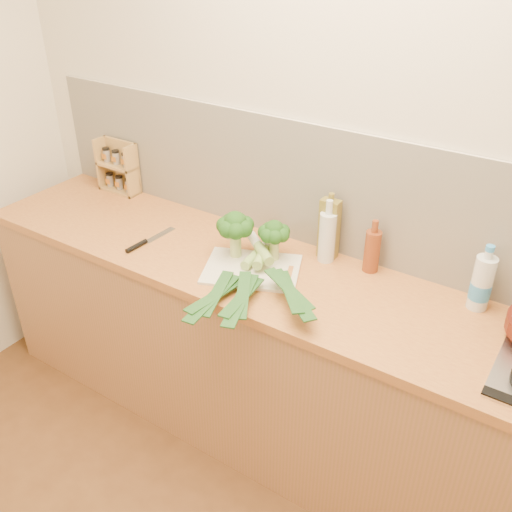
{
  "coord_description": "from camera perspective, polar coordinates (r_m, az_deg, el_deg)",
  "views": [
    {
      "loc": [
        0.85,
        -0.47,
        2.15
      ],
      "look_at": [
        -0.18,
        1.1,
        1.02
      ],
      "focal_mm": 40.0,
      "sensor_mm": 36.0,
      "label": 1
    }
  ],
  "objects": [
    {
      "name": "room_shell",
      "position": [
        2.36,
        8.95,
        5.98
      ],
      "size": [
        3.5,
        3.5,
        3.5
      ],
      "color": "beige",
      "rests_on": "ground"
    },
    {
      "name": "leek_back",
      "position": [
        2.25,
        1.48,
        -0.73
      ],
      "size": [
        0.54,
        0.43,
        0.04
      ],
      "rotation": [
        0.0,
        0.0,
        0.91
      ],
      "color": "white",
      "rests_on": "chopping_board"
    },
    {
      "name": "counter",
      "position": [
        2.53,
        4.74,
        -11.28
      ],
      "size": [
        3.2,
        0.62,
        0.9
      ],
      "color": "#A16943",
      "rests_on": "ground"
    },
    {
      "name": "broccoli_left",
      "position": [
        2.34,
        -2.09,
        2.98
      ],
      "size": [
        0.16,
        0.16,
        0.2
      ],
      "color": "#B7CA76",
      "rests_on": "chopping_board"
    },
    {
      "name": "oil_tin",
      "position": [
        2.38,
        7.31,
        2.75
      ],
      "size": [
        0.08,
        0.05,
        0.29
      ],
      "color": "olive",
      "rests_on": "counter"
    },
    {
      "name": "glass_bottle",
      "position": [
        2.37,
        7.13,
        1.99
      ],
      "size": [
        0.07,
        0.07,
        0.28
      ],
      "color": "silver",
      "rests_on": "counter"
    },
    {
      "name": "chefs_knife",
      "position": [
        2.56,
        -11.29,
        1.26
      ],
      "size": [
        0.04,
        0.29,
        0.02
      ],
      "rotation": [
        0.0,
        0.0,
        -0.06
      ],
      "color": "silver",
      "rests_on": "counter"
    },
    {
      "name": "spice_rack",
      "position": [
        3.06,
        -13.49,
        8.42
      ],
      "size": [
        0.23,
        0.09,
        0.27
      ],
      "color": "tan",
      "rests_on": "counter"
    },
    {
      "name": "amber_bottle",
      "position": [
        2.33,
        11.54,
        0.56
      ],
      "size": [
        0.06,
        0.06,
        0.23
      ],
      "color": "brown",
      "rests_on": "counter"
    },
    {
      "name": "leek_mid",
      "position": [
        2.25,
        0.03,
        -1.13
      ],
      "size": [
        0.26,
        0.63,
        0.04
      ],
      "rotation": [
        0.0,
        0.0,
        0.33
      ],
      "color": "white",
      "rests_on": "chopping_board"
    },
    {
      "name": "leek_front",
      "position": [
        2.31,
        -1.01,
        -0.87
      ],
      "size": [
        0.14,
        0.71,
        0.04
      ],
      "rotation": [
        0.0,
        0.0,
        0.11
      ],
      "color": "white",
      "rests_on": "chopping_board"
    },
    {
      "name": "broccoli_right",
      "position": [
        2.33,
        1.82,
        2.3
      ],
      "size": [
        0.13,
        0.13,
        0.18
      ],
      "color": "#B7CA76",
      "rests_on": "chopping_board"
    },
    {
      "name": "chopping_board",
      "position": [
        2.33,
        -0.41,
        -1.33
      ],
      "size": [
        0.46,
        0.41,
        0.01
      ],
      "primitive_type": "cube",
      "rotation": [
        0.0,
        0.0,
        0.4
      ],
      "color": "silver",
      "rests_on": "counter"
    },
    {
      "name": "water_bottle",
      "position": [
        2.22,
        21.61,
        -2.65
      ],
      "size": [
        0.08,
        0.08,
        0.24
      ],
      "color": "silver",
      "rests_on": "counter"
    }
  ]
}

